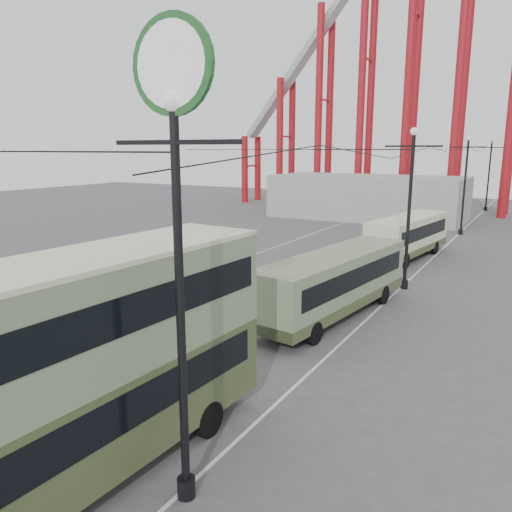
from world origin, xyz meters
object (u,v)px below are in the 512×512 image
Objects in this scene: single_decker_green at (334,281)px; pedestrian at (276,286)px; double_decker_bus at (88,358)px; single_decker_cream at (408,235)px; lamp_post_near at (175,164)px.

single_decker_green is 6.21× the size of pedestrian.
double_decker_bus is 14.79m from single_decker_green.
single_decker_cream is (0.52, 30.08, -1.43)m from double_decker_bus.
single_decker_cream is at bearing -136.13° from pedestrian.
single_decker_cream is at bearing 93.70° from lamp_post_near.
single_decker_cream is 5.68× the size of pedestrian.
lamp_post_near is at bearing -75.14° from single_decker_green.
lamp_post_near is 15.52m from single_decker_green.
pedestrian is at bearing 104.18° from double_decker_bus.
pedestrian is at bearing 109.94° from lamp_post_near.
lamp_post_near is at bearing 15.94° from double_decker_bus.
single_decker_cream is 15.23m from pedestrian.
single_decker_green reaches higher than pedestrian.
pedestrian is (-2.91, 15.26, -2.30)m from double_decker_bus.
single_decker_green is at bearing 137.90° from pedestrian.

